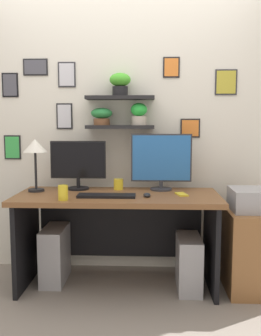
% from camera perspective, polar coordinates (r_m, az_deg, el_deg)
% --- Properties ---
extents(ground_plane, '(8.00, 8.00, 0.00)m').
position_cam_1_polar(ground_plane, '(3.28, -1.87, -16.88)').
color(ground_plane, gray).
extents(back_wall_assembly, '(4.40, 0.24, 2.70)m').
position_cam_1_polar(back_wall_assembly, '(3.44, -1.42, 7.45)').
color(back_wall_assembly, silver).
rests_on(back_wall_assembly, ground).
extents(desk, '(1.60, 0.68, 0.75)m').
position_cam_1_polar(desk, '(3.16, -1.83, -7.48)').
color(desk, brown).
rests_on(desk, ground).
extents(monitor_left, '(0.47, 0.18, 0.41)m').
position_cam_1_polar(monitor_left, '(3.28, -7.72, 0.68)').
color(monitor_left, black).
rests_on(monitor_left, desk).
extents(monitor_right, '(0.50, 0.18, 0.47)m').
position_cam_1_polar(monitor_right, '(3.23, 4.56, 1.07)').
color(monitor_right, '#2D2D33').
rests_on(monitor_right, desk).
extents(keyboard, '(0.44, 0.14, 0.02)m').
position_cam_1_polar(keyboard, '(2.95, -3.56, -4.10)').
color(keyboard, black).
rests_on(keyboard, desk).
extents(computer_mouse, '(0.06, 0.09, 0.03)m').
position_cam_1_polar(computer_mouse, '(2.95, 2.44, -4.01)').
color(computer_mouse, black).
rests_on(computer_mouse, desk).
extents(desk_lamp, '(0.19, 0.19, 0.43)m').
position_cam_1_polar(desk_lamp, '(3.23, -13.88, 2.62)').
color(desk_lamp, black).
rests_on(desk_lamp, desk).
extents(cell_phone, '(0.10, 0.15, 0.01)m').
position_cam_1_polar(cell_phone, '(3.05, 7.56, -3.87)').
color(cell_phone, yellow).
rests_on(cell_phone, desk).
extents(coffee_mug, '(0.08, 0.08, 0.09)m').
position_cam_1_polar(coffee_mug, '(3.27, -1.79, -2.40)').
color(coffee_mug, yellow).
rests_on(coffee_mug, desk).
extents(water_cup, '(0.07, 0.07, 0.11)m').
position_cam_1_polar(water_cup, '(2.87, -9.92, -3.61)').
color(water_cup, yellow).
rests_on(water_cup, desk).
extents(drawer_cabinet, '(0.44, 0.50, 0.64)m').
position_cam_1_polar(drawer_cabinet, '(3.24, 17.74, -11.51)').
color(drawer_cabinet, brown).
rests_on(drawer_cabinet, ground).
extents(printer, '(0.38, 0.34, 0.17)m').
position_cam_1_polar(printer, '(3.14, 18.01, -4.48)').
color(printer, '#9E9EA3').
rests_on(printer, drawer_cabinet).
extents(computer_tower_left, '(0.18, 0.40, 0.46)m').
position_cam_1_polar(computer_tower_left, '(3.33, -11.07, -12.41)').
color(computer_tower_left, '#99999E').
rests_on(computer_tower_left, ground).
extents(computer_tower_right, '(0.18, 0.40, 0.42)m').
position_cam_1_polar(computer_tower_right, '(3.17, 8.57, -13.69)').
color(computer_tower_right, '#99999E').
rests_on(computer_tower_right, ground).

